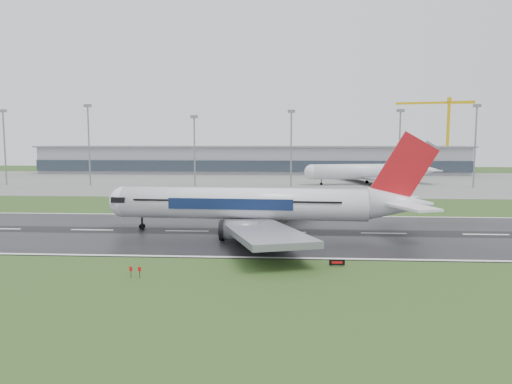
{
  "coord_description": "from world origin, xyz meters",
  "views": [
    {
      "loc": [
        20.32,
        -96.69,
        18.49
      ],
      "look_at": [
        13.53,
        12.0,
        7.0
      ],
      "focal_mm": 33.81,
      "sensor_mm": 36.0,
      "label": 1
    }
  ],
  "objects": [
    {
      "name": "runway",
      "position": [
        0.0,
        0.0,
        0.05
      ],
      "size": [
        400.0,
        45.0,
        0.1
      ],
      "primitive_type": "cube",
      "color": "black",
      "rests_on": "ground"
    },
    {
      "name": "runway_sign",
      "position": [
        27.98,
        -26.05,
        0.52
      ],
      "size": [
        2.31,
        0.31,
        1.04
      ],
      "primitive_type": null,
      "rotation": [
        0.0,
        0.0,
        -0.02
      ],
      "color": "black",
      "rests_on": "ground"
    },
    {
      "name": "parked_airliner",
      "position": [
        56.3,
        112.14,
        9.04
      ],
      "size": [
        72.26,
        69.08,
        17.93
      ],
      "primitive_type": null,
      "rotation": [
        0.0,
        0.0,
        0.22
      ],
      "color": "silver",
      "rests_on": "apron"
    },
    {
      "name": "floodmast_0",
      "position": [
        -98.2,
        100.0,
        15.28
      ],
      "size": [
        0.64,
        0.64,
        30.57
      ],
      "primitive_type": "cylinder",
      "color": "gray",
      "rests_on": "ground"
    },
    {
      "name": "tower_crane",
      "position": [
        116.97,
        200.0,
        22.2
      ],
      "size": [
        44.63,
        11.07,
        44.41
      ],
      "primitive_type": null,
      "rotation": [
        0.0,
        0.0,
        -0.19
      ],
      "color": "#E4B10B",
      "rests_on": "ground"
    },
    {
      "name": "floodmast_3",
      "position": [
        22.33,
        100.0,
        14.97
      ],
      "size": [
        0.64,
        0.64,
        29.94
      ],
      "primitive_type": "cylinder",
      "color": "gray",
      "rests_on": "ground"
    },
    {
      "name": "floodmast_4",
      "position": [
        65.62,
        100.0,
        15.02
      ],
      "size": [
        0.64,
        0.64,
        30.04
      ],
      "primitive_type": "cylinder",
      "color": "gray",
      "rests_on": "ground"
    },
    {
      "name": "floodmast_1",
      "position": [
        -61.73,
        100.0,
        16.27
      ],
      "size": [
        0.64,
        0.64,
        32.55
      ],
      "primitive_type": "cylinder",
      "color": "gray",
      "rests_on": "ground"
    },
    {
      "name": "terminal",
      "position": [
        0.0,
        185.0,
        7.5
      ],
      "size": [
        240.0,
        36.0,
        15.0
      ],
      "primitive_type": "cube",
      "color": "gray",
      "rests_on": "ground"
    },
    {
      "name": "ground",
      "position": [
        0.0,
        0.0,
        0.0
      ],
      "size": [
        520.0,
        520.0,
        0.0
      ],
      "primitive_type": "plane",
      "color": "#274519",
      "rests_on": "ground"
    },
    {
      "name": "floodmast_2",
      "position": [
        -17.32,
        100.0,
        13.94
      ],
      "size": [
        0.64,
        0.64,
        27.87
      ],
      "primitive_type": "cylinder",
      "color": "gray",
      "rests_on": "ground"
    },
    {
      "name": "apron",
      "position": [
        0.0,
        125.0,
        0.04
      ],
      "size": [
        400.0,
        130.0,
        0.08
      ],
      "primitive_type": "cube",
      "color": "slate",
      "rests_on": "ground"
    },
    {
      "name": "floodmast_5",
      "position": [
        95.16,
        100.0,
        15.92
      ],
      "size": [
        0.64,
        0.64,
        31.83
      ],
      "primitive_type": "cylinder",
      "color": "gray",
      "rests_on": "ground"
    },
    {
      "name": "main_airliner",
      "position": [
        16.22,
        0.14,
        9.81
      ],
      "size": [
        69.02,
        66.06,
        19.41
      ],
      "primitive_type": null,
      "rotation": [
        0.0,
        0.0,
        -0.05
      ],
      "color": "white",
      "rests_on": "runway"
    }
  ]
}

